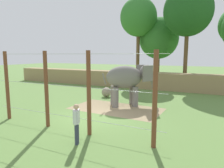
# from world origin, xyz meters

# --- Properties ---
(ground_plane) EXTENTS (120.00, 120.00, 0.00)m
(ground_plane) POSITION_xyz_m (0.00, 0.00, 0.00)
(ground_plane) COLOR #5B7F3D
(dirt_patch) EXTENTS (6.21, 3.56, 0.01)m
(dirt_patch) POSITION_xyz_m (0.40, 2.30, 0.00)
(dirt_patch) COLOR #937F5B
(dirt_patch) RESTS_ON ground
(embankment_wall) EXTENTS (36.00, 1.80, 1.74)m
(embankment_wall) POSITION_xyz_m (0.00, 11.55, 0.87)
(embankment_wall) COLOR #997F56
(embankment_wall) RESTS_ON ground
(elephant) EXTENTS (3.48, 2.99, 2.91)m
(elephant) POSITION_xyz_m (0.79, 3.55, 1.93)
(elephant) COLOR slate
(elephant) RESTS_ON ground
(enrichment_ball) EXTENTS (0.83, 0.83, 0.83)m
(enrichment_ball) POSITION_xyz_m (-1.99, 5.48, 0.42)
(enrichment_ball) COLOR gray
(enrichment_ball) RESTS_ON ground
(cable_fence) EXTENTS (9.36, 0.19, 3.81)m
(cable_fence) POSITION_xyz_m (-0.02, -2.32, 1.91)
(cable_fence) COLOR brown
(cable_fence) RESTS_ON ground
(zookeeper) EXTENTS (0.38, 0.55, 1.67)m
(zookeeper) POSITION_xyz_m (1.28, -3.39, 0.93)
(zookeeper) COLOR #33384C
(zookeeper) RESTS_ON ground
(tree_left_of_centre) EXTENTS (4.67, 4.67, 10.83)m
(tree_left_of_centre) POSITION_xyz_m (-2.74, 15.83, 8.31)
(tree_left_of_centre) COLOR brown
(tree_left_of_centre) RESTS_ON ground
(tree_behind_wall) EXTENTS (5.25, 5.25, 8.58)m
(tree_behind_wall) POSITION_xyz_m (-0.60, 18.10, 5.81)
(tree_behind_wall) COLOR brown
(tree_behind_wall) RESTS_ON ground
(tree_far_right) EXTENTS (5.27, 5.27, 11.13)m
(tree_far_right) POSITION_xyz_m (3.35, 14.55, 8.33)
(tree_far_right) COLOR brown
(tree_far_right) RESTS_ON ground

